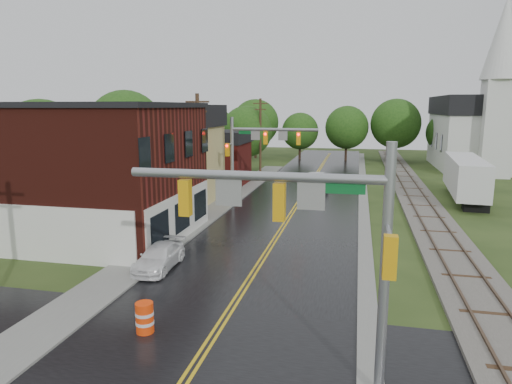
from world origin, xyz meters
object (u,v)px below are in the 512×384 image
(tree_left_b, at_px, (127,130))
(tree_left_e, at_px, (248,133))
(utility_pole_c, at_px, (260,135))
(pickup_white, at_px, (159,257))
(semi_trailer, at_px, (466,175))
(utility_pole_b, at_px, (198,152))
(traffic_signal_far, at_px, (257,144))
(construction_barrel, at_px, (145,318))
(brick_building, at_px, (74,170))
(tree_left_a, at_px, (43,144))
(church, at_px, (481,124))
(suv_dark, at_px, (316,181))
(tree_left_c, at_px, (193,138))
(sedan_silver, at_px, (316,180))
(traffic_signal_near, at_px, (306,222))

(tree_left_b, relative_size, tree_left_e, 1.19)
(utility_pole_c, bearing_deg, pickup_white, -86.60)
(tree_left_b, bearing_deg, pickup_white, -58.86)
(semi_trailer, bearing_deg, utility_pole_b, -154.52)
(traffic_signal_far, relative_size, construction_barrel, 6.39)
(brick_building, height_order, traffic_signal_far, brick_building)
(utility_pole_c, height_order, tree_left_a, utility_pole_c)
(tree_left_e, distance_m, pickup_white, 36.07)
(church, xyz_separation_m, suv_dark, (-19.20, -18.61, -5.15))
(utility_pole_b, bearing_deg, tree_left_e, 94.90)
(brick_building, height_order, tree_left_c, brick_building)
(tree_left_b, bearing_deg, suv_dark, 9.82)
(utility_pole_c, xyz_separation_m, semi_trailer, (20.74, -12.12, -2.52))
(tree_left_e, height_order, sedan_silver, tree_left_e)
(brick_building, xyz_separation_m, semi_trailer, (26.42, 16.88, -1.95))
(pickup_white, bearing_deg, utility_pole_c, 92.02)
(traffic_signal_near, height_order, pickup_white, traffic_signal_near)
(traffic_signal_far, height_order, tree_left_c, tree_left_c)
(tree_left_a, height_order, tree_left_b, tree_left_b)
(tree_left_a, xyz_separation_m, tree_left_b, (2.00, 10.00, 0.60))
(tree_left_c, xyz_separation_m, pickup_white, (9.05, -29.59, -3.92))
(pickup_white, bearing_deg, tree_left_c, 105.63)
(tree_left_b, relative_size, pickup_white, 2.38)
(church, bearing_deg, suv_dark, -135.89)
(traffic_signal_near, distance_m, utility_pole_b, 22.49)
(tree_left_a, xyz_separation_m, construction_barrel, (17.35, -17.90, -4.54))
(traffic_signal_far, bearing_deg, tree_left_a, -162.70)
(church, bearing_deg, brick_building, -129.98)
(traffic_signal_near, relative_size, pickup_white, 1.81)
(church, relative_size, utility_pole_b, 2.22)
(construction_barrel, bearing_deg, utility_pole_c, 96.14)
(pickup_white, xyz_separation_m, semi_trailer, (18.74, 21.58, 1.61))
(tree_left_a, bearing_deg, traffic_signal_far, 17.30)
(church, distance_m, tree_left_c, 36.59)
(church, height_order, construction_barrel, church)
(brick_building, height_order, suv_dark, brick_building)
(suv_dark, bearing_deg, tree_left_b, -177.96)
(utility_pole_c, bearing_deg, tree_left_c, -149.80)
(traffic_signal_near, bearing_deg, utility_pole_b, 117.19)
(church, relative_size, suv_dark, 4.08)
(tree_left_c, height_order, pickup_white, tree_left_c)
(tree_left_b, height_order, tree_left_e, tree_left_b)
(tree_left_a, distance_m, construction_barrel, 25.34)
(traffic_signal_far, height_order, pickup_white, traffic_signal_far)
(tree_left_b, xyz_separation_m, sedan_silver, (18.65, 3.63, -4.98))
(sedan_silver, distance_m, pickup_white, 25.84)
(utility_pole_b, relative_size, tree_left_b, 0.93)
(church, height_order, tree_left_a, church)
(church, height_order, semi_trailer, church)
(tree_left_c, bearing_deg, traffic_signal_far, -51.18)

